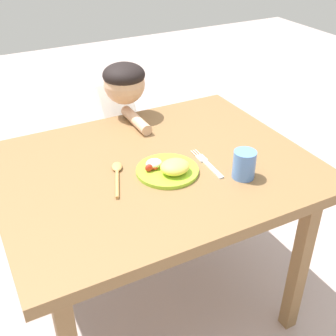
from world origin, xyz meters
TOP-DOWN VIEW (x-y plane):
  - ground_plane at (0.00, 0.00)m, footprint 8.00×8.00m
  - dining_table at (0.00, 0.00)m, footprint 1.09×0.86m
  - plate at (0.02, -0.07)m, footprint 0.21×0.21m
  - fork at (0.16, -0.09)m, footprint 0.03×0.20m
  - spoon at (-0.14, -0.00)m, footprint 0.10×0.20m
  - drinking_cup at (0.23, -0.21)m, footprint 0.08×0.08m
  - person at (0.07, 0.52)m, footprint 0.17×0.46m

SIDE VIEW (x-z plane):
  - ground_plane at x=0.00m, z-range 0.00..0.00m
  - person at x=0.07m, z-range 0.08..1.04m
  - dining_table at x=0.00m, z-range 0.29..1.02m
  - fork at x=0.16m, z-range 0.73..0.74m
  - spoon at x=-0.14m, z-range 0.73..0.75m
  - plate at x=0.02m, z-range 0.72..0.78m
  - drinking_cup at x=0.23m, z-range 0.73..0.83m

